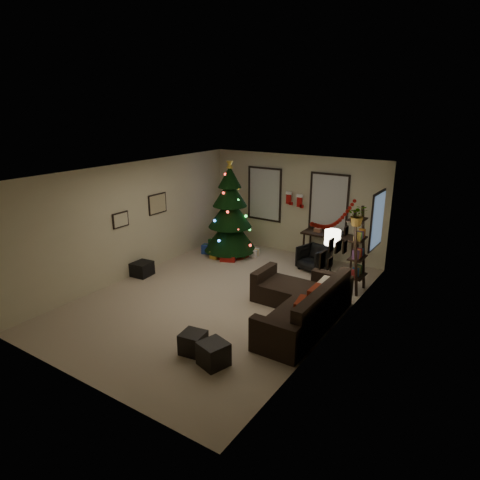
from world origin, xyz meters
The scene contains 29 objects.
floor centered at (0.00, 0.00, 0.00)m, with size 7.00×7.00×0.00m, color tan.
ceiling centered at (0.00, 0.00, 2.70)m, with size 7.00×7.00×0.00m, color white.
wall_back centered at (0.00, 3.50, 1.35)m, with size 5.00×5.00×0.00m, color #C2B894.
wall_front centered at (0.00, -3.50, 1.35)m, with size 5.00×5.00×0.00m, color #C2B894.
wall_left centered at (-2.50, 0.00, 1.35)m, with size 7.00×7.00×0.00m, color #C2B894.
wall_right centered at (2.50, 0.00, 1.35)m, with size 7.00×7.00×0.00m, color #C2B894.
window_back_left centered at (-0.95, 3.47, 1.55)m, with size 1.05×0.06×1.50m.
window_back_right centered at (0.95, 3.47, 1.55)m, with size 1.05×0.06×1.50m.
window_right_wall centered at (2.47, 2.55, 1.50)m, with size 0.06×0.90×1.30m.
christmas_tree centered at (-1.41, 2.41, 1.10)m, with size 1.42×1.42×2.65m.
presents centered at (-1.49, 2.32, 0.12)m, with size 1.50×1.18×0.30m.
sofa centered at (1.85, 0.06, 0.28)m, with size 1.84×2.68×0.86m.
pillow_red_a centered at (2.21, -0.79, 0.64)m, with size 0.11×0.42×0.42m, color maroon.
pillow_red_b centered at (2.21, -0.20, 0.64)m, with size 0.11×0.43×0.43m, color maroon.
pillow_cream centered at (2.21, 0.21, 0.63)m, with size 0.13×0.44×0.44m, color beige.
ottoman_near centered at (0.85, -1.97, 0.18)m, with size 0.38×0.38×0.36m, color black.
ottoman_far centered at (1.35, -2.07, 0.19)m, with size 0.41×0.41×0.39m, color black.
desk centered at (1.16, 3.22, 0.70)m, with size 1.47×0.52×0.79m.
desk_chair centered at (0.99, 2.57, 0.31)m, with size 0.59×0.56×0.61m, color black.
bookshelf centered at (2.30, 1.90, 0.91)m, with size 0.30×0.55×1.88m.
potted_plant centered at (2.30, 1.64, 1.86)m, with size 0.52×0.45×0.58m, color #4C4C4C.
floor_lamp centered at (1.95, 1.21, 1.27)m, with size 0.32×0.32×1.52m.
art_map centered at (-2.48, 0.80, 1.59)m, with size 0.04×0.60×0.50m.
art_abstract centered at (-2.48, -0.41, 1.45)m, with size 0.04×0.45×0.35m.
gallery centered at (2.48, -0.07, 1.57)m, with size 0.03×1.25×0.54m.
garland centered at (2.45, -0.07, 2.14)m, with size 0.08×1.90×0.30m, color #A5140C, non-canonical shape.
stocking_left centered at (-0.14, 3.37, 1.56)m, with size 0.20×0.05×0.36m.
stocking_right centered at (0.19, 3.35, 1.52)m, with size 0.20×0.05×0.36m.
storage_bin centered at (-2.44, -0.04, 0.17)m, with size 0.67×0.45×0.34m, color black.
Camera 1 is at (4.91, -6.74, 3.95)m, focal length 31.93 mm.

